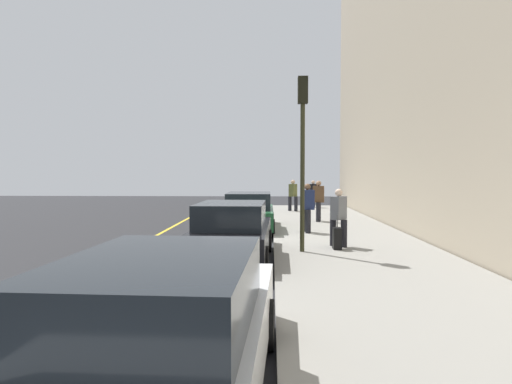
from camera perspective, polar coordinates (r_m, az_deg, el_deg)
name	(u,v)px	position (r m, az deg, el deg)	size (l,w,h in m)	color
ground_plane	(244,240)	(14.89, -1.60, -6.21)	(56.00, 56.00, 0.00)	#28282B
sidewalk	(343,238)	(15.03, 11.12, -5.88)	(28.00, 4.60, 0.15)	gray
building_facade	(430,11)	(16.42, 21.56, 20.96)	(32.00, 0.80, 15.00)	tan
lane_stripe_centre	(149,239)	(15.42, -13.61, -5.96)	(28.00, 0.14, 0.01)	gold
snow_bank_curb	(266,223)	(18.86, 1.32, -4.04)	(5.11, 0.56, 0.22)	white
parked_car_white	(166,333)	(4.37, -11.59, -17.41)	(4.86, 2.04, 1.51)	black
parked_car_black	(232,232)	(11.13, -3.09, -5.21)	(4.60, 1.98, 1.51)	black
parked_car_green	(249,212)	(16.71, -0.89, -2.64)	(4.43, 1.93, 1.51)	black
pedestrian_black_coat	(313,193)	(27.18, 7.38, -0.13)	(0.54, 0.48, 1.65)	black
pedestrian_navy_coat	(307,206)	(15.62, 6.66, -1.87)	(0.57, 0.49, 1.72)	black
pedestrian_grey_coat	(339,216)	(12.78, 10.62, -3.04)	(0.52, 0.50, 1.65)	black
pedestrian_brown_coat	(319,200)	(19.29, 8.09, -0.99)	(0.58, 0.52, 1.77)	black
pedestrian_olive_coat	(293,194)	(24.40, 4.79, -0.32)	(0.55, 0.51, 1.72)	black
traffic_light_pole	(303,135)	(11.81, 6.04, 7.38)	(0.35, 0.26, 4.63)	#2D2D19
rolling_suitcase	(337,238)	(12.38, 10.44, -5.91)	(0.34, 0.22, 0.95)	black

